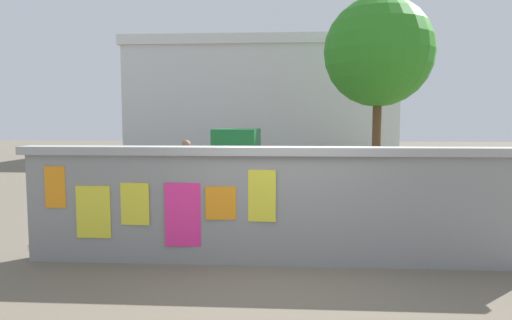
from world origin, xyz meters
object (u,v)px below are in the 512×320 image
Objects in this scene: person_walking at (207,181)px; person_bystander at (186,165)px; motorcycle at (114,212)px; bicycle_near at (424,213)px; bicycle_far at (401,187)px; auto_rickshaw_truck at (271,162)px; tree_roadside at (378,52)px.

person_bystander is at bearing 109.52° from person_walking.
motorcycle is 1.09× the size of bicycle_near.
bicycle_far is at bearing 39.60° from person_walking.
auto_rickshaw_truck is 2.74m from person_bystander.
tree_roadside reaches higher than bicycle_near.
bicycle_near is 0.26× the size of tree_roadside.
auto_rickshaw_truck is at bearing 77.28° from person_walking.
tree_roadside reaches higher than person_walking.
tree_roadside reaches higher than bicycle_far.
motorcycle is at bearing -172.31° from bicycle_near.
tree_roadside is at bearing 49.20° from auto_rickshaw_truck.
person_walking is at bearing 11.49° from motorcycle.
auto_rickshaw_truck is 2.28× the size of person_walking.
bicycle_near is at bearing 7.69° from motorcycle.
auto_rickshaw_truck is 0.56× the size of tree_roadside.
tree_roadside is (0.44, 5.40, 4.22)m from bicycle_far.
person_bystander is 9.29m from tree_roadside.
auto_rickshaw_truck is at bearing 61.70° from motorcycle.
motorcycle is 1.15× the size of person_bystander.
motorcycle is 1.12× the size of bicycle_far.
person_bystander is (-2.05, -1.83, 0.09)m from auto_rickshaw_truck.
bicycle_far is 1.03× the size of person_bystander.
auto_rickshaw_truck is at bearing -130.80° from tree_roadside.
bicycle_near is (2.99, -4.21, -0.54)m from auto_rickshaw_truck.
auto_rickshaw_truck is 2.28× the size of person_bystander.
auto_rickshaw_truck reaches higher than bicycle_near.
person_bystander reaches higher than bicycle_far.
bicycle_near is 3.25m from bicycle_far.
bicycle_far is (3.38, -0.98, -0.54)m from auto_rickshaw_truck.
tree_roadside reaches higher than person_bystander.
tree_roadside is (5.86, 6.25, 3.60)m from person_bystander.
bicycle_near is 1.02× the size of bicycle_far.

